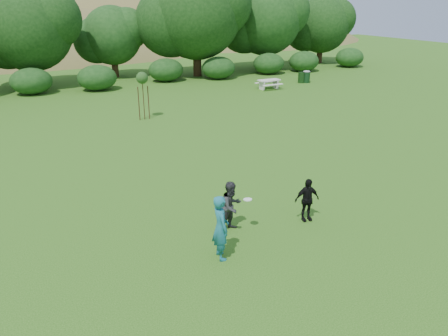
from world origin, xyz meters
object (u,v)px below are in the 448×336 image
object	(u,v)px
picnic_table	(269,83)
trash_can_lidded	(306,76)
player_grey	(231,206)
sapling	(142,79)
player_black	(307,200)
trash_can_near	(301,77)
player_teal	(221,227)

from	to	relation	value
picnic_table	trash_can_lidded	xyz separation A→B (m)	(4.47, 0.98, 0.02)
player_grey	sapling	world-z (taller)	sapling
player_grey	picnic_table	size ratio (longest dim) A/B	0.91
sapling	trash_can_lidded	distance (m)	17.30
player_black	trash_can_near	world-z (taller)	player_black
player_teal	player_grey	size ratio (longest dim) A/B	1.16
sapling	trash_can_lidded	world-z (taller)	sapling
player_teal	player_black	world-z (taller)	player_teal
player_grey	trash_can_near	distance (m)	26.67
player_black	sapling	xyz separation A→B (m)	(-0.81, 14.88, 1.69)
sapling	trash_can_near	bearing A→B (deg)	19.78
player_black	picnic_table	distance (m)	22.34
trash_can_near	sapling	distance (m)	16.99
picnic_table	sapling	bearing A→B (deg)	-158.87
player_grey	player_black	world-z (taller)	player_grey
trash_can_near	picnic_table	distance (m)	4.24
trash_can_near	sapling	bearing A→B (deg)	-160.22
picnic_table	trash_can_near	bearing A→B (deg)	15.75
player_black	sapling	distance (m)	15.00
trash_can_near	picnic_table	xyz separation A→B (m)	(-4.08, -1.15, 0.07)
player_teal	picnic_table	xyz separation A→B (m)	(14.51, 20.16, -0.43)
player_black	picnic_table	bearing A→B (deg)	69.82
player_grey	picnic_table	xyz separation A→B (m)	(13.50, 18.91, -0.30)
sapling	trash_can_lidded	bearing A→B (deg)	18.79
trash_can_near	picnic_table	size ratio (longest dim) A/B	0.50
player_teal	player_black	bearing A→B (deg)	-71.20
player_black	sapling	size ratio (longest dim) A/B	0.51
picnic_table	trash_can_lidded	size ratio (longest dim) A/B	1.71
trash_can_near	picnic_table	bearing A→B (deg)	-164.25
player_grey	picnic_table	distance (m)	23.24
player_grey	picnic_table	bearing A→B (deg)	35.86
player_grey	trash_can_near	bearing A→B (deg)	30.15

